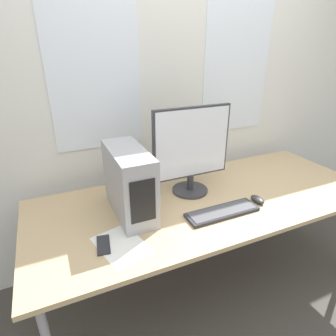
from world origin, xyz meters
name	(u,v)px	position (x,y,z in m)	size (l,w,h in m)	color
ground_plane	(240,335)	(0.00, 0.00, 0.00)	(14.00, 14.00, 0.00)	#47423D
wall_back	(171,90)	(0.00, 1.04, 1.35)	(8.00, 0.07, 2.70)	silver
desk	(208,203)	(0.00, 0.46, 0.71)	(2.25, 0.91, 0.75)	tan
pc_tower	(129,182)	(-0.51, 0.50, 0.95)	(0.19, 0.47, 0.39)	#9E9EA3
monitor_main	(192,149)	(-0.07, 0.58, 1.05)	(0.53, 0.24, 0.58)	#333338
keyboard	(222,212)	(-0.03, 0.26, 0.76)	(0.45, 0.13, 0.02)	#28282D
mouse	(257,199)	(0.25, 0.28, 0.77)	(0.06, 0.11, 0.04)	#2D2D2D
cell_phone	(103,245)	(-0.73, 0.26, 0.75)	(0.09, 0.16, 0.01)	#232328
paper_sheet_left	(122,245)	(-0.65, 0.23, 0.75)	(0.27, 0.34, 0.00)	white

